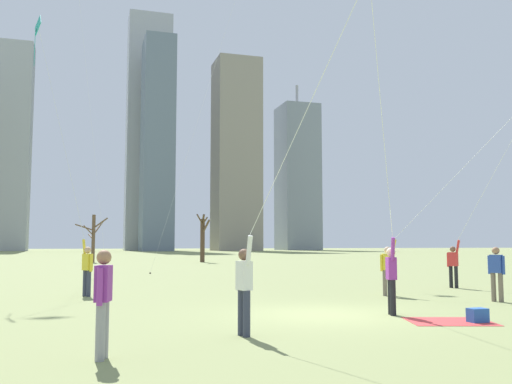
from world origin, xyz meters
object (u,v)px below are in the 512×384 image
(kite_flyer_midfield_center_teal, at_px, (80,234))
(bystander_far_off_by_trees, at_px, (103,298))
(bare_tree_far_right_edge, at_px, (203,237))
(kite_flyer_midfield_left_purple, at_px, (447,201))
(kite_flyer_foreground_left_orange, at_px, (382,162))
(picnic_spot, at_px, (466,318))
(kite_flyer_far_back_yellow, at_px, (489,195))
(kite_flyer_foreground_right_blue, at_px, (342,67))
(bystander_watching_nearby, at_px, (497,271))
(bare_tree_right_of_center, at_px, (94,236))

(kite_flyer_midfield_center_teal, bearing_deg, bystander_far_off_by_trees, -87.39)
(bare_tree_far_right_edge, bearing_deg, kite_flyer_midfield_left_purple, -88.16)
(kite_flyer_foreground_left_orange, distance_m, bystander_far_off_by_trees, 7.05)
(bare_tree_far_right_edge, bearing_deg, bystander_far_off_by_trees, -103.19)
(kite_flyer_midfield_center_teal, height_order, bare_tree_far_right_edge, kite_flyer_midfield_center_teal)
(kite_flyer_midfield_center_teal, xyz_separation_m, picnic_spot, (8.25, -9.13, -1.96))
(kite_flyer_far_back_yellow, height_order, picnic_spot, kite_flyer_far_back_yellow)
(kite_flyer_midfield_center_teal, xyz_separation_m, kite_flyer_midfield_left_purple, (11.76, -3.74, 1.07))
(bystander_far_off_by_trees, bearing_deg, kite_flyer_midfield_center_teal, 92.61)
(kite_flyer_foreground_left_orange, relative_size, kite_flyer_midfield_center_teal, 1.22)
(kite_flyer_foreground_right_blue, relative_size, kite_flyer_far_back_yellow, 1.05)
(kite_flyer_midfield_center_teal, distance_m, kite_flyer_midfield_left_purple, 12.39)
(bystander_watching_nearby, bearing_deg, kite_flyer_foreground_right_blue, -143.29)
(kite_flyer_foreground_right_blue, relative_size, kite_flyer_foreground_left_orange, 1.37)
(kite_flyer_midfield_left_purple, height_order, picnic_spot, kite_flyer_midfield_left_purple)
(kite_flyer_foreground_right_blue, xyz_separation_m, bare_tree_right_of_center, (-3.49, 46.18, -2.17))
(kite_flyer_foreground_left_orange, relative_size, bystander_far_off_by_trees, 8.17)
(kite_flyer_foreground_left_orange, bearing_deg, kite_flyer_midfield_center_teal, 127.57)
(bystander_far_off_by_trees, xyz_separation_m, bare_tree_far_right_edge, (10.10, 43.12, 1.48))
(bystander_watching_nearby, relative_size, picnic_spot, 0.76)
(picnic_spot, bearing_deg, bare_tree_right_of_center, 99.75)
(bystander_far_off_by_trees, xyz_separation_m, bare_tree_right_of_center, (0.22, 45.62, 1.55))
(bystander_watching_nearby, distance_m, bystander_far_off_by_trees, 12.59)
(kite_flyer_far_back_yellow, bearing_deg, bare_tree_far_right_edge, 96.70)
(kite_flyer_foreground_left_orange, relative_size, kite_flyer_far_back_yellow, 0.76)
(kite_flyer_midfield_center_teal, distance_m, bystander_watching_nearby, 13.31)
(kite_flyer_far_back_yellow, relative_size, picnic_spot, 8.13)
(picnic_spot, bearing_deg, kite_flyer_midfield_left_purple, 56.89)
(kite_flyer_foreground_left_orange, bearing_deg, bystander_watching_nearby, 27.92)
(kite_flyer_foreground_right_blue, bearing_deg, bare_tree_far_right_edge, 81.67)
(kite_flyer_foreground_right_blue, height_order, kite_flyer_midfield_left_purple, kite_flyer_foreground_right_blue)
(kite_flyer_far_back_yellow, relative_size, bystander_watching_nearby, 10.70)
(bystander_watching_nearby, bearing_deg, picnic_spot, -137.49)
(kite_flyer_midfield_center_teal, bearing_deg, bystander_watching_nearby, -25.57)
(bare_tree_far_right_edge, bearing_deg, bystander_watching_nearby, -87.95)
(kite_flyer_midfield_center_teal, bearing_deg, bare_tree_far_right_edge, 71.76)
(kite_flyer_foreground_right_blue, height_order, kite_flyer_far_back_yellow, kite_flyer_foreground_right_blue)
(bystander_watching_nearby, bearing_deg, bare_tree_far_right_edge, 92.05)
(kite_flyer_midfield_left_purple, relative_size, bare_tree_right_of_center, 2.77)
(bystander_watching_nearby, bearing_deg, bystander_far_off_by_trees, -155.53)
(bystander_watching_nearby, bearing_deg, kite_flyer_midfield_left_purple, 95.88)
(kite_flyer_foreground_right_blue, xyz_separation_m, kite_flyer_far_back_yellow, (10.44, 9.22, -1.09))
(kite_flyer_midfield_center_teal, height_order, picnic_spot, kite_flyer_midfield_center_teal)
(bystander_far_off_by_trees, bearing_deg, bare_tree_right_of_center, 89.72)
(kite_flyer_midfield_left_purple, distance_m, bare_tree_far_right_edge, 35.95)
(kite_flyer_midfield_left_purple, distance_m, kite_flyer_far_back_yellow, 3.27)
(kite_flyer_midfield_center_teal, bearing_deg, kite_flyer_foreground_right_blue, -69.89)
(kite_flyer_foreground_left_orange, bearing_deg, bare_tree_far_right_edge, 84.38)
(bare_tree_far_right_edge, xyz_separation_m, bare_tree_right_of_center, (-9.88, 2.50, 0.07))
(bare_tree_far_right_edge, height_order, bare_tree_right_of_center, bare_tree_far_right_edge)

